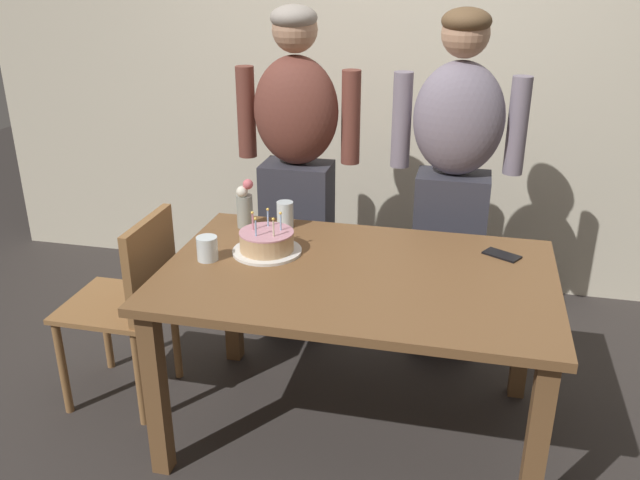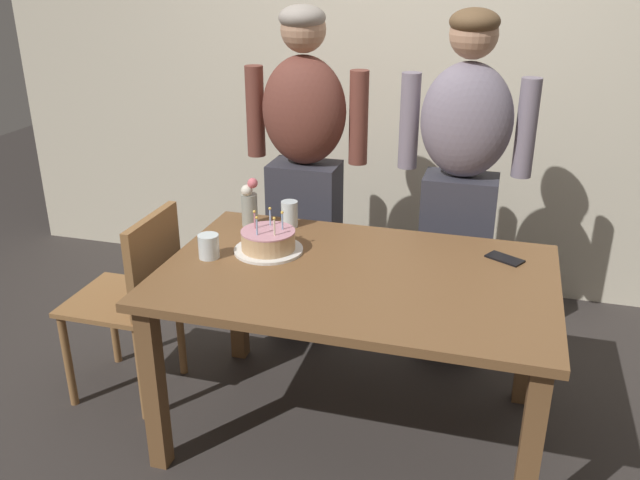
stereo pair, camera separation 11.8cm
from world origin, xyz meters
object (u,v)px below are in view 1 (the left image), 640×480
(birthday_cake, at_px, (267,243))
(person_man_bearded, at_px, (297,173))
(water_glass_near, at_px, (207,248))
(dining_chair, at_px, (133,295))
(cell_phone, at_px, (502,255))
(flower_vase, at_px, (245,206))
(person_woman_cardigan, at_px, (453,184))
(water_glass_far, at_px, (285,214))

(birthday_cake, bearing_deg, person_man_bearded, 94.41)
(water_glass_near, xyz_separation_m, dining_chair, (-0.37, 0.04, -0.27))
(cell_phone, distance_m, flower_vase, 1.12)
(flower_vase, bearing_deg, person_woman_cardigan, 25.62)
(water_glass_far, distance_m, dining_chair, 0.74)
(person_man_bearded, height_order, dining_chair, person_man_bearded)
(flower_vase, xyz_separation_m, person_man_bearded, (0.13, 0.42, 0.03))
(water_glass_near, distance_m, cell_phone, 1.18)
(person_man_bearded, xyz_separation_m, person_woman_cardigan, (0.76, 0.00, 0.00))
(birthday_cake, relative_size, flower_vase, 1.25)
(water_glass_near, relative_size, dining_chair, 0.11)
(dining_chair, bearing_deg, birthday_cake, 98.40)
(birthday_cake, xyz_separation_m, cell_phone, (0.93, 0.18, -0.04))
(water_glass_far, relative_size, person_man_bearded, 0.07)
(person_man_bearded, bearing_deg, flower_vase, 73.55)
(birthday_cake, height_order, dining_chair, birthday_cake)
(water_glass_near, distance_m, flower_vase, 0.37)
(person_woman_cardigan, bearing_deg, water_glass_near, 40.87)
(birthday_cake, bearing_deg, water_glass_near, -149.57)
(water_glass_far, distance_m, person_woman_cardigan, 0.81)
(birthday_cake, relative_size, person_man_bearded, 0.17)
(water_glass_far, height_order, person_woman_cardigan, person_woman_cardigan)
(water_glass_near, distance_m, dining_chair, 0.46)
(flower_vase, bearing_deg, person_man_bearded, 73.55)
(cell_phone, relative_size, person_woman_cardigan, 0.09)
(water_glass_near, height_order, water_glass_far, water_glass_far)
(water_glass_near, distance_m, person_woman_cardigan, 1.22)
(water_glass_near, relative_size, cell_phone, 0.67)
(birthday_cake, bearing_deg, person_woman_cardigan, 43.45)
(water_glass_near, xyz_separation_m, flower_vase, (0.03, 0.37, 0.05))
(birthday_cake, height_order, cell_phone, birthday_cake)
(birthday_cake, relative_size, person_woman_cardigan, 0.17)
(flower_vase, bearing_deg, birthday_cake, -54.27)
(birthday_cake, distance_m, water_glass_near, 0.24)
(water_glass_near, height_order, dining_chair, dining_chair)
(cell_phone, height_order, flower_vase, flower_vase)
(cell_phone, bearing_deg, person_woman_cardigan, 144.49)
(person_man_bearded, relative_size, dining_chair, 1.90)
(water_glass_far, relative_size, flower_vase, 0.52)
(water_glass_near, relative_size, water_glass_far, 0.83)
(water_glass_far, relative_size, person_woman_cardigan, 0.07)
(birthday_cake, bearing_deg, dining_chair, -171.60)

